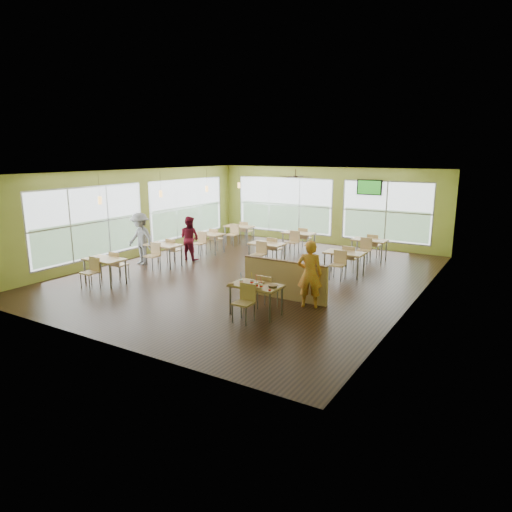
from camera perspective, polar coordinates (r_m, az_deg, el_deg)
name	(u,v)px	position (r m, az deg, el deg)	size (l,w,h in m)	color
room	(251,225)	(14.06, -0.62, 3.89)	(12.00, 12.04, 3.20)	black
window_bays	(235,212)	(18.06, -2.61, 5.46)	(9.24, 10.24, 2.38)	white
main_table	(256,289)	(10.76, 0.01, -4.20)	(1.22, 1.52, 0.87)	tan
half_wall_divider	(285,280)	(12.00, 3.60, -2.95)	(2.40, 0.14, 1.04)	tan
dining_tables	(251,243)	(16.21, -0.57, 1.61)	(6.92, 8.72, 0.87)	tan
pendant_lights	(184,191)	(16.38, -9.00, 8.01)	(0.11, 7.31, 0.86)	#2D2119
ceiling_fan	(295,177)	(16.54, 4.95, 9.87)	(1.25, 1.25, 0.29)	#2D2119
tv_backwall	(369,187)	(18.59, 13.99, 8.33)	(1.00, 0.07, 0.60)	black
man_plaid	(310,274)	(11.33, 6.72, -2.26)	(0.62, 0.41, 1.70)	orange
patron_maroon	(189,238)	(16.48, -8.31, 2.22)	(0.77, 0.60, 1.58)	maroon
patron_grey	(141,239)	(16.13, -14.23, 2.11)	(1.16, 0.67, 1.79)	slate
cup_blue	(241,282)	(10.73, -1.87, -3.24)	(0.09, 0.09, 0.31)	white
cup_yellow	(252,282)	(10.70, -0.52, -3.26)	(0.09, 0.09, 0.33)	white
cup_red_near	(256,285)	(10.45, 0.03, -3.64)	(0.10, 0.10, 0.35)	white
cup_red_far	(261,286)	(10.41, 0.64, -3.75)	(0.08, 0.08, 0.30)	white
food_basket	(273,286)	(10.51, 2.11, -3.77)	(0.23, 0.23, 0.05)	black
ketchup_cup	(270,290)	(10.27, 1.71, -4.27)	(0.06, 0.06, 0.03)	#B91105
wrapper_left	(231,284)	(10.75, -3.16, -3.47)	(0.16, 0.14, 0.04)	tan
wrapper_mid	(262,282)	(10.86, 0.70, -3.26)	(0.18, 0.16, 0.05)	tan
wrapper_right	(258,288)	(10.38, 0.29, -4.07)	(0.12, 0.11, 0.03)	tan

